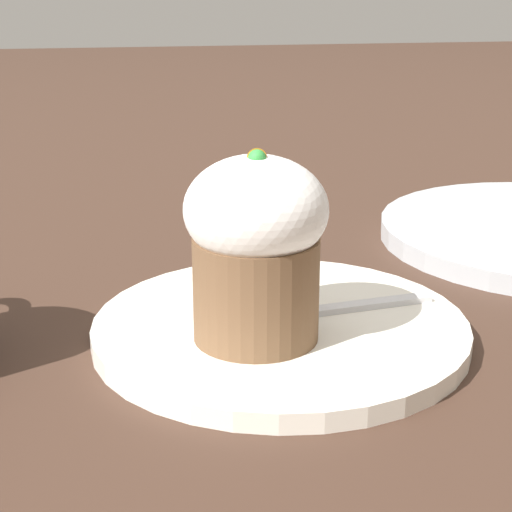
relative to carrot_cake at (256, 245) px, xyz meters
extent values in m
plane|color=#3D281E|center=(0.02, -0.02, -0.07)|extent=(4.00, 4.00, 0.00)
cylinder|color=white|center=(0.02, -0.02, -0.06)|extent=(0.23, 0.23, 0.01)
cylinder|color=brown|center=(0.00, 0.00, -0.03)|extent=(0.07, 0.07, 0.06)
ellipsoid|color=white|center=(0.00, 0.00, 0.02)|extent=(0.08, 0.08, 0.06)
cone|color=orange|center=(0.01, 0.00, 0.05)|extent=(0.02, 0.01, 0.01)
sphere|color=green|center=(0.00, 0.00, 0.05)|extent=(0.01, 0.01, 0.01)
cube|color=silver|center=(0.03, -0.08, -0.06)|extent=(0.02, 0.09, 0.00)
ellipsoid|color=silver|center=(0.02, -0.02, -0.05)|extent=(0.05, 0.05, 0.01)
camera|label=1|loc=(-0.46, 0.08, 0.15)|focal=60.00mm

